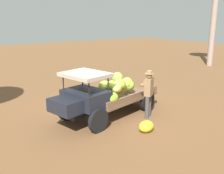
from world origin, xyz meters
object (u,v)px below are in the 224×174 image
object	(u,v)px
truck	(104,94)
wooden_crate	(130,95)
farmer	(149,91)
loose_banana_bunch	(146,126)

from	to	relation	value
truck	wooden_crate	bearing A→B (deg)	-163.91
farmer	wooden_crate	distance (m)	2.44
farmer	wooden_crate	world-z (taller)	farmer
farmer	loose_banana_bunch	distance (m)	1.57
truck	wooden_crate	distance (m)	2.66
truck	wooden_crate	xyz separation A→B (m)	(-2.27, -1.20, -0.70)
farmer	truck	bearing A→B (deg)	27.55
wooden_crate	loose_banana_bunch	world-z (taller)	wooden_crate
loose_banana_bunch	wooden_crate	bearing A→B (deg)	-121.24
loose_banana_bunch	truck	bearing A→B (deg)	-77.23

